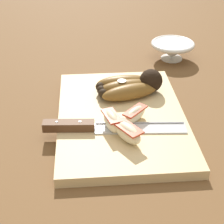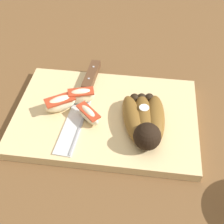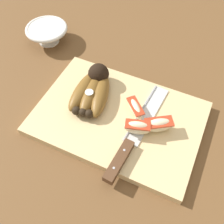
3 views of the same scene
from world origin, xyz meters
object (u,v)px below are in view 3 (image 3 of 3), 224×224
at_px(banana_bunch, 93,90).
at_px(apple_wedge_middle, 137,128).
at_px(chefs_knife, 129,143).
at_px(apple_wedge_far, 135,108).
at_px(apple_wedge_near, 159,125).
at_px(ceramic_bowl, 47,33).

xyz_separation_m(banana_bunch, apple_wedge_middle, (-0.14, 0.06, 0.00)).
xyz_separation_m(chefs_knife, apple_wedge_far, (0.02, -0.08, 0.01)).
height_order(banana_bunch, apple_wedge_middle, banana_bunch).
xyz_separation_m(banana_bunch, chefs_knife, (-0.13, 0.09, -0.01)).
relative_size(banana_bunch, chefs_knife, 0.54).
relative_size(banana_bunch, apple_wedge_middle, 2.39).
height_order(chefs_knife, apple_wedge_near, apple_wedge_near).
bearing_deg(banana_bunch, ceramic_bowl, -32.68).
height_order(chefs_knife, apple_wedge_far, apple_wedge_far).
distance_m(apple_wedge_middle, ceramic_bowl, 0.42).
bearing_deg(apple_wedge_middle, apple_wedge_near, -145.55).
distance_m(banana_bunch, chefs_knife, 0.16).
bearing_deg(ceramic_bowl, chefs_knife, 146.82).
relative_size(banana_bunch, apple_wedge_far, 2.58).
bearing_deg(banana_bunch, chefs_knife, 146.00).
distance_m(banana_bunch, apple_wedge_middle, 0.15).
distance_m(apple_wedge_middle, apple_wedge_far, 0.05).
height_order(apple_wedge_middle, ceramic_bowl, apple_wedge_middle).
bearing_deg(ceramic_bowl, apple_wedge_near, 156.68).
height_order(banana_bunch, ceramic_bowl, banana_bunch).
bearing_deg(ceramic_bowl, apple_wedge_far, 155.94).
relative_size(banana_bunch, ceramic_bowl, 1.25).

